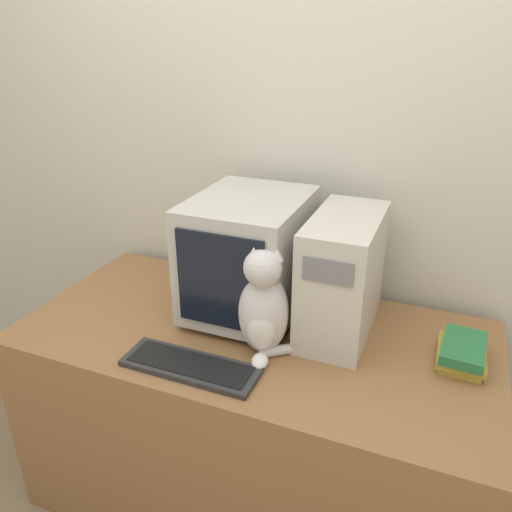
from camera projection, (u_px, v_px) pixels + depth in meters
wall_back at (298, 166)px, 1.92m from camera, size 7.00×0.05×2.50m
desk at (254, 418)px, 1.89m from camera, size 1.62×0.78×0.77m
crt_monitor at (249, 255)px, 1.76m from camera, size 0.37×0.47×0.44m
computer_tower at (342, 275)px, 1.66m from camera, size 0.21×0.44×0.41m
keyboard at (190, 366)px, 1.53m from camera, size 0.43×0.15×0.02m
cat at (264, 307)px, 1.55m from camera, size 0.25×0.23×0.37m
book_stack at (462, 353)px, 1.55m from camera, size 0.14×0.21×0.08m
pen at (159, 345)px, 1.64m from camera, size 0.14×0.03×0.01m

